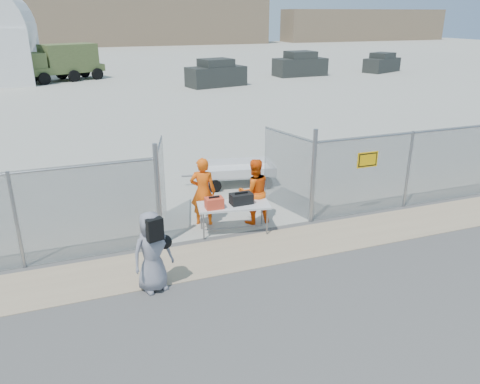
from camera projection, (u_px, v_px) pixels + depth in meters
name	position (u px, v px, depth m)	size (l,w,h in m)	color
ground	(272.00, 271.00, 10.04)	(160.00, 160.00, 0.00)	#424141
tarmac_inside	(102.00, 69.00, 46.86)	(160.00, 80.00, 0.01)	#A7A699
dirt_strip	(255.00, 250.00, 10.92)	(44.00, 1.60, 0.01)	tan
distant_hills	(112.00, 18.00, 78.43)	(140.00, 6.00, 9.00)	#7F684F
chain_link_fence	(240.00, 192.00, 11.40)	(40.00, 0.20, 2.20)	gray
folding_table	(234.00, 218.00, 11.70)	(1.77, 0.74, 0.75)	silver
orange_bag	(214.00, 203.00, 11.30)	(0.43, 0.29, 0.27)	#F0482B
black_duffel	(241.00, 199.00, 11.57)	(0.55, 0.32, 0.27)	black
security_worker_left	(203.00, 192.00, 11.98)	(0.66, 0.43, 1.81)	#FF5B0C
security_worker_right	(254.00, 191.00, 12.09)	(0.85, 0.66, 1.74)	#FF5B0C
visitor	(152.00, 252.00, 9.11)	(0.81, 0.53, 1.66)	gray
utility_trailer	(237.00, 173.00, 15.07)	(2.96, 1.53, 0.72)	silver
military_truck	(64.00, 63.00, 38.04)	(6.05, 2.23, 2.89)	#526130
parked_vehicle_near	(216.00, 73.00, 35.23)	(4.37, 1.98, 1.98)	#292C2A
parked_vehicle_mid	(300.00, 64.00, 41.15)	(4.56, 2.06, 2.06)	#292C2A
parked_vehicle_far	(382.00, 63.00, 43.96)	(3.83, 1.73, 1.73)	#292C2A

